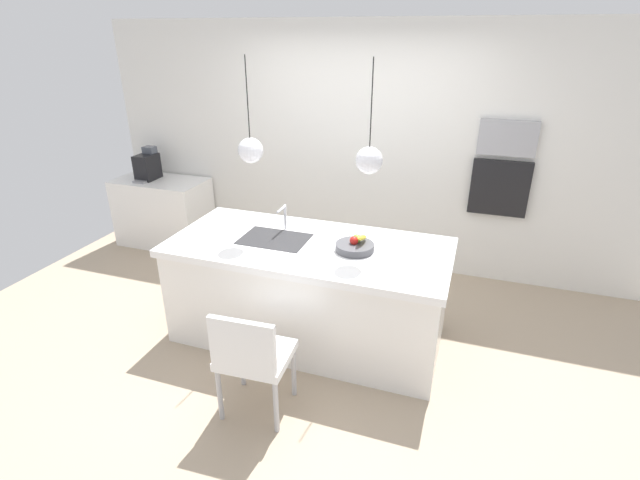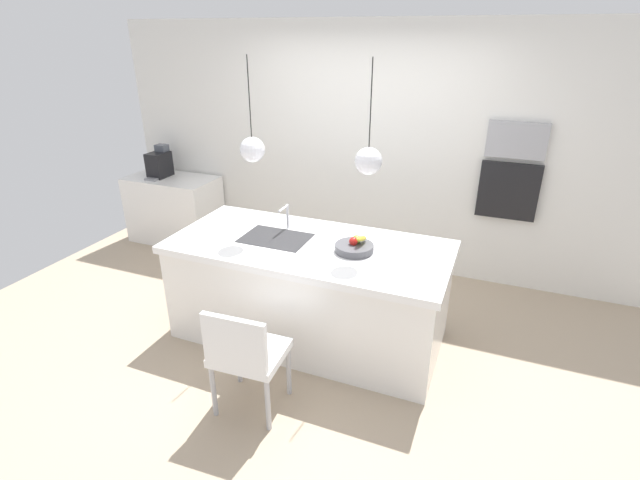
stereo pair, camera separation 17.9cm
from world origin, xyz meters
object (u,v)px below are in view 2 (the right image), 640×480
(microwave, at_px, (517,140))
(chair_near, at_px, (246,353))
(coffee_machine, at_px, (159,164))
(oven, at_px, (508,191))
(fruit_bowl, at_px, (355,247))

(microwave, distance_m, chair_near, 3.16)
(coffee_machine, relative_size, oven, 0.68)
(fruit_bowl, height_order, microwave, microwave)
(microwave, xyz_separation_m, oven, (0.00, 0.00, -0.50))
(fruit_bowl, xyz_separation_m, coffee_machine, (-2.94, 1.28, 0.06))
(coffee_machine, bearing_deg, oven, 4.24)
(coffee_machine, height_order, chair_near, coffee_machine)
(coffee_machine, distance_m, oven, 4.02)
(microwave, distance_m, oven, 0.50)
(coffee_machine, xyz_separation_m, chair_near, (2.51, -2.28, -0.49))
(coffee_machine, xyz_separation_m, oven, (4.00, 0.30, 0.05))
(oven, bearing_deg, microwave, 0.00)
(fruit_bowl, relative_size, microwave, 0.57)
(coffee_machine, distance_m, microwave, 4.05)
(microwave, bearing_deg, fruit_bowl, -124.11)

